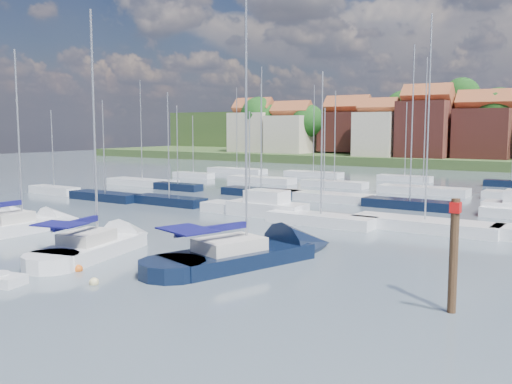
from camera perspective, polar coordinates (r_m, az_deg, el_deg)
The scene contains 9 objects.
ground at distance 65.03m, azimuth 14.67°, elevation -0.46°, with size 260.00×260.00×0.00m, color #43505B.
sailboat_left at distance 45.68m, azimuth -21.59°, elevation -3.14°, with size 2.94×10.52×14.29m.
sailboat_centre at distance 36.86m, azimuth -14.71°, elevation -5.14°, with size 5.71×12.00×15.77m.
sailboat_navy at distance 33.41m, azimuth 0.78°, elevation -6.14°, with size 7.31×13.99×18.64m.
timber_piling at distance 25.12m, azimuth 19.07°, elevation -8.09°, with size 0.40×0.40×7.02m.
buoy_c at distance 32.22m, azimuth -17.34°, elevation -7.55°, with size 0.49×0.49×0.49m, color #D85914.
buoy_d at distance 29.36m, azimuth -15.89°, elevation -8.88°, with size 0.48×0.48×0.48m, color beige.
buoy_e at distance 33.60m, azimuth 4.21°, elevation -6.69°, with size 0.43×0.43×0.43m, color #D85914.
marina_field at distance 59.81m, azimuth 14.88°, elevation -0.64°, with size 79.62×41.41×15.93m.
Camera 1 is at (21.03, -21.06, 7.67)m, focal length 40.00 mm.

